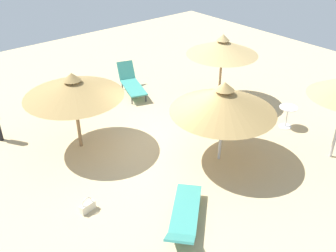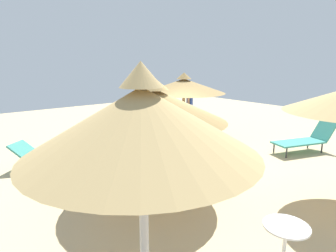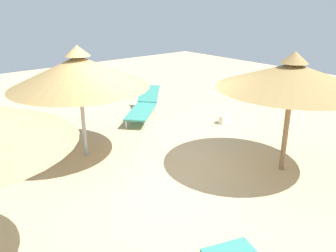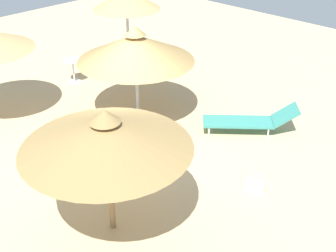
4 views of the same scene
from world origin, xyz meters
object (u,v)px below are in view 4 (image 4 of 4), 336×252
at_px(parasol_umbrella_center, 106,135).
at_px(lounge_chair_edge, 251,120).
at_px(side_table_round, 73,67).
at_px(parasol_umbrella_far_left, 136,48).
at_px(handbag, 256,185).

relative_size(parasol_umbrella_center, lounge_chair_edge, 1.36).
xyz_separation_m(lounge_chair_edge, side_table_round, (1.22, -5.60, 0.17)).
bearing_deg(parasol_umbrella_center, parasol_umbrella_far_left, -138.93).
relative_size(lounge_chair_edge, side_table_round, 2.87).
relative_size(parasol_umbrella_far_left, side_table_round, 3.96).
height_order(parasol_umbrella_center, handbag, parasol_umbrella_center).
bearing_deg(side_table_round, lounge_chair_edge, 102.30).
distance_m(parasol_umbrella_far_left, side_table_round, 3.33).
bearing_deg(handbag, side_table_round, -95.32).
relative_size(lounge_chair_edge, handbag, 5.03).
distance_m(parasol_umbrella_far_left, handbag, 4.42).
relative_size(handbag, side_table_round, 0.57).
bearing_deg(side_table_round, parasol_umbrella_far_left, 87.11).
xyz_separation_m(parasol_umbrella_far_left, handbag, (0.50, 4.03, -1.75)).
xyz_separation_m(parasol_umbrella_far_left, parasol_umbrella_center, (3.17, 2.76, 0.05)).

